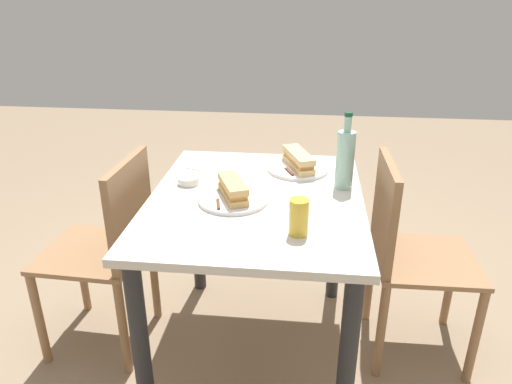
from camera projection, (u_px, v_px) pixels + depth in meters
ground_plane at (256, 348)px, 2.12m from camera, size 8.00×8.00×0.00m
dining_table at (256, 226)px, 1.88m from camera, size 0.98×0.80×0.73m
chair_far at (111, 244)px, 1.98m from camera, size 0.42×0.42×0.86m
chair_near at (406, 249)px, 1.94m from camera, size 0.41×0.41×0.86m
plate_near at (233, 199)px, 1.79m from camera, size 0.26×0.26×0.01m
baguette_sandwich_near at (233, 189)px, 1.77m from camera, size 0.21×0.14×0.07m
knife_near at (218, 200)px, 1.76m from camera, size 0.18×0.05×0.01m
plate_far at (298, 169)px, 2.07m from camera, size 0.26×0.26×0.01m
baguette_sandwich_far at (298, 160)px, 2.06m from camera, size 0.24×0.15×0.07m
knife_far at (286, 169)px, 2.05m from camera, size 0.17×0.08×0.01m
water_bottle at (345, 158)px, 1.86m from camera, size 0.07×0.07×0.30m
beer_glass at (299, 217)px, 1.54m from camera, size 0.06×0.06×0.12m
olive_bowl at (188, 181)px, 1.93m from camera, size 0.08×0.08×0.03m
paper_napkin at (205, 165)px, 2.14m from camera, size 0.18×0.18×0.00m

